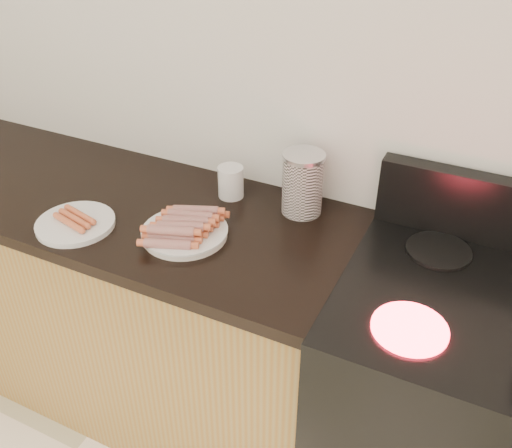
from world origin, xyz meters
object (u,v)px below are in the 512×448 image
at_px(main_plate, 185,234).
at_px(mug, 231,182).
at_px(side_plate, 76,224).
at_px(stove, 458,425).
at_px(canister, 303,183).

bearing_deg(main_plate, mug, 87.00).
xyz_separation_m(side_plate, mug, (0.34, 0.36, 0.04)).
bearing_deg(main_plate, side_plate, -162.77).
bearing_deg(stove, side_plate, -172.27).
relative_size(stove, canister, 4.59).
bearing_deg(mug, side_plate, -132.97).
height_order(stove, mug, mug).
height_order(stove, main_plate, main_plate).
xyz_separation_m(canister, mug, (-0.24, -0.01, -0.05)).
xyz_separation_m(stove, main_plate, (-0.86, -0.06, 0.45)).
relative_size(stove, main_plate, 3.66).
height_order(side_plate, mug, mug).
height_order(stove, side_plate, side_plate).
relative_size(main_plate, mug, 2.41).
xyz_separation_m(main_plate, mug, (0.01, 0.26, 0.04)).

